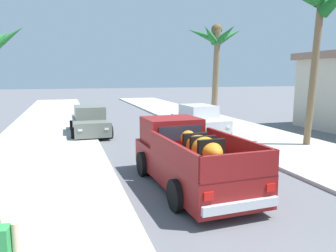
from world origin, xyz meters
The scene contains 9 objects.
sidewalk_left centered at (-5.05, 12.00, 0.06)m, with size 4.75×60.00×0.12m, color #B2AFA8.
sidewalk_right centered at (5.05, 12.00, 0.06)m, with size 4.75×60.00×0.12m, color #B2AFA8.
curb_left centered at (-4.07, 12.00, 0.05)m, with size 0.16×60.00×0.10m, color silver.
curb_right centered at (4.07, 12.00, 0.05)m, with size 0.16×60.00×0.10m, color silver.
pickup_truck centered at (-0.76, 6.96, 0.81)m, with size 2.39×5.29×1.80m.
car_right_near centered at (2.89, 15.01, 0.71)m, with size 2.16×4.32×1.54m.
car_left_mid centered at (-2.89, 16.21, 0.71)m, with size 2.05×4.27×1.54m.
palm_tree_left_fore centered at (6.14, 10.02, 5.99)m, with size 3.37×4.02×7.17m.
palm_tree_left_mid centered at (6.09, 19.73, 5.25)m, with size 4.04×3.21×6.65m.
Camera 1 is at (-4.05, -1.61, 3.15)m, focal length 35.12 mm.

